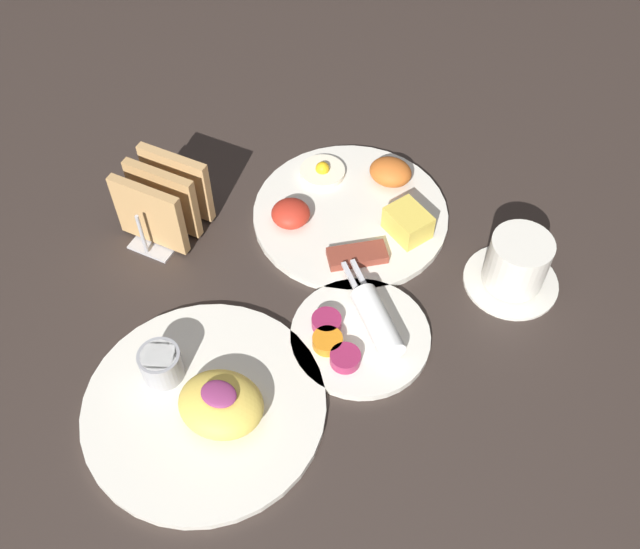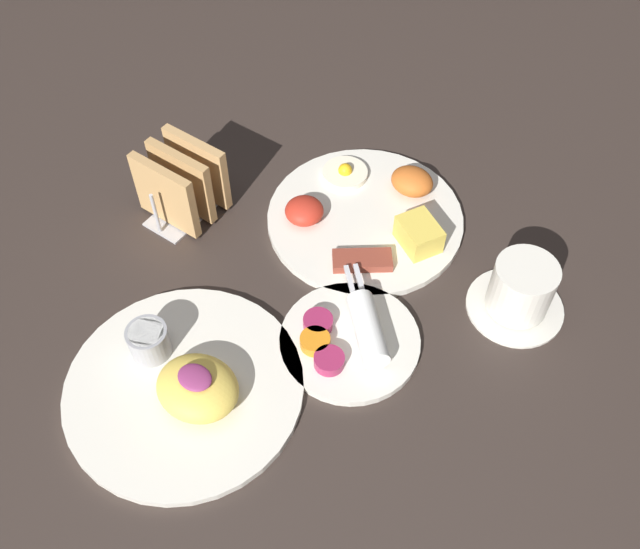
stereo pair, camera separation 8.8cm
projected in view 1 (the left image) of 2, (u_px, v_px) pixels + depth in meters
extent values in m
plane|color=#332823|center=(253.00, 300.00, 0.89)|extent=(3.00, 3.00, 0.00)
cylinder|color=silver|center=(350.00, 214.00, 0.97)|extent=(0.27, 0.27, 0.01)
cube|color=#E5C64C|center=(408.00, 223.00, 0.93)|extent=(0.07, 0.07, 0.04)
ellipsoid|color=#C66023|center=(391.00, 172.00, 0.99)|extent=(0.06, 0.05, 0.03)
cylinder|color=#F4EACC|center=(322.00, 172.00, 1.01)|extent=(0.06, 0.06, 0.01)
sphere|color=yellow|center=(322.00, 169.00, 1.01)|extent=(0.02, 0.02, 0.02)
ellipsoid|color=red|center=(291.00, 213.00, 0.95)|extent=(0.05, 0.05, 0.03)
cube|color=brown|center=(357.00, 255.00, 0.91)|extent=(0.08, 0.07, 0.01)
cylinder|color=silver|center=(360.00, 336.00, 0.85)|extent=(0.17, 0.17, 0.01)
cylinder|color=#99234C|center=(328.00, 319.00, 0.85)|extent=(0.04, 0.04, 0.01)
cylinder|color=orange|center=(327.00, 341.00, 0.83)|extent=(0.04, 0.04, 0.01)
cylinder|color=#99234C|center=(345.00, 358.00, 0.82)|extent=(0.04, 0.04, 0.01)
cylinder|color=white|center=(378.00, 322.00, 0.84)|extent=(0.09, 0.09, 0.03)
cube|color=silver|center=(351.00, 278.00, 0.88)|extent=(0.04, 0.04, 0.00)
cube|color=silver|center=(360.00, 275.00, 0.88)|extent=(0.04, 0.04, 0.00)
cylinder|color=silver|center=(205.00, 406.00, 0.80)|extent=(0.27, 0.27, 0.01)
ellipsoid|color=#EAC651|center=(221.00, 404.00, 0.77)|extent=(0.10, 0.09, 0.04)
ellipsoid|color=#8C3366|center=(219.00, 394.00, 0.75)|extent=(0.04, 0.03, 0.01)
cylinder|color=#99999E|center=(161.00, 364.00, 0.80)|extent=(0.05, 0.05, 0.04)
cylinder|color=white|center=(159.00, 357.00, 0.79)|extent=(0.04, 0.04, 0.01)
cube|color=#B7B7BC|center=(170.00, 225.00, 0.96)|extent=(0.06, 0.12, 0.01)
cube|color=tan|center=(149.00, 215.00, 0.91)|extent=(0.10, 0.01, 0.10)
cube|color=tan|center=(163.00, 198.00, 0.92)|extent=(0.10, 0.01, 0.10)
cube|color=tan|center=(177.00, 183.00, 0.94)|extent=(0.10, 0.01, 0.10)
cylinder|color=#B7B7BC|center=(142.00, 234.00, 0.90)|extent=(0.01, 0.01, 0.07)
cylinder|color=#B7B7BC|center=(187.00, 180.00, 0.96)|extent=(0.01, 0.01, 0.07)
cylinder|color=silver|center=(511.00, 280.00, 0.90)|extent=(0.12, 0.12, 0.01)
cylinder|color=silver|center=(518.00, 261.00, 0.87)|extent=(0.08, 0.08, 0.07)
cylinder|color=#381E0F|center=(523.00, 245.00, 0.85)|extent=(0.06, 0.06, 0.01)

